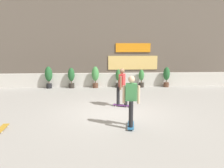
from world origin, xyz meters
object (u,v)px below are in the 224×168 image
potted_plant_0 (49,76)px  potted_plant_5 (166,76)px  potted_plant_3 (118,78)px  skateboard_near_camera (2,128)px  skater_far_left (131,99)px  potted_plant_4 (141,78)px  potted_plant_2 (95,76)px  skater_mid_plaza (122,86)px  potted_plant_1 (71,77)px

potted_plant_0 → potted_plant_5: 7.71m
potted_plant_3 → skateboard_near_camera: potted_plant_3 is taller
potted_plant_0 → skater_far_left: (4.22, -7.34, 0.13)m
potted_plant_3 → potted_plant_4: size_ratio=1.02×
potted_plant_0 → potted_plant_2: bearing=0.0°
skater_mid_plaza → skater_far_left: bearing=-89.8°
potted_plant_2 → potted_plant_4: size_ratio=1.18×
skater_mid_plaza → skateboard_near_camera: 4.91m
skater_mid_plaza → skateboard_near_camera: (-4.10, -2.56, -0.88)m
potted_plant_2 → potted_plant_3: 1.52m
potted_plant_5 → skater_far_left: 8.13m
potted_plant_3 → skateboard_near_camera: 8.57m
potted_plant_2 → potted_plant_3: potted_plant_2 is taller
potted_plant_4 → potted_plant_3: bearing=180.0°
potted_plant_0 → potted_plant_2: (2.99, 0.00, -0.01)m
potted_plant_3 → skater_far_left: skater_far_left is taller
potted_plant_5 → skater_far_left: bearing=-115.4°
potted_plant_0 → potted_plant_4: potted_plant_0 is taller
potted_plant_0 → potted_plant_3: bearing=0.0°
potted_plant_3 → potted_plant_2: bearing=180.0°
skater_mid_plaza → skateboard_near_camera: size_ratio=2.10×
potted_plant_4 → potted_plant_1: bearing=180.0°
potted_plant_0 → skateboard_near_camera: bearing=-89.1°
potted_plant_0 → skater_mid_plaza: 6.37m
potted_plant_4 → skater_mid_plaza: 5.12m
potted_plant_0 → potted_plant_3: size_ratio=1.18×
potted_plant_1 → skater_far_left: 7.85m
potted_plant_3 → skater_far_left: 7.35m
skateboard_near_camera → potted_plant_3: bearing=59.1°
potted_plant_2 → skateboard_near_camera: potted_plant_2 is taller
potted_plant_1 → skater_mid_plaza: skater_mid_plaza is taller
potted_plant_0 → potted_plant_4: size_ratio=1.20×
potted_plant_0 → skateboard_near_camera: 7.38m
potted_plant_1 → skater_mid_plaza: size_ratio=0.78×
potted_plant_0 → skater_far_left: size_ratio=0.83×
skater_mid_plaza → skateboard_near_camera: bearing=-148.0°
skater_mid_plaza → potted_plant_4: bearing=69.2°
potted_plant_4 → skateboard_near_camera: size_ratio=1.45×
potted_plant_4 → potted_plant_5: potted_plant_5 is taller
potted_plant_0 → potted_plant_4: 6.03m
potted_plant_2 → potted_plant_4: 3.04m
potted_plant_2 → skateboard_near_camera: bearing=-111.4°
potted_plant_4 → skater_mid_plaza: (-1.81, -4.78, 0.33)m
potted_plant_3 → potted_plant_5: bearing=0.0°
potted_plant_1 → potted_plant_4: potted_plant_1 is taller
potted_plant_2 → potted_plant_3: (1.51, 0.00, -0.16)m
potted_plant_1 → potted_plant_5: (6.27, 0.00, 0.01)m
potted_plant_4 → skater_mid_plaza: size_ratio=0.69×
potted_plant_5 → potted_plant_3: bearing=-180.0°
potted_plant_4 → potted_plant_0: bearing=180.0°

